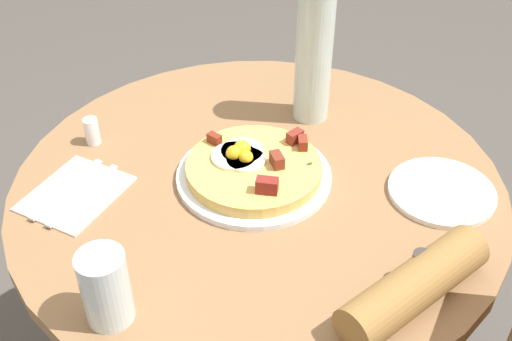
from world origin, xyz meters
name	(u,v)px	position (x,y,z in m)	size (l,w,h in m)	color
dining_table	(258,250)	(0.00, 0.00, 0.57)	(0.88, 0.88, 0.75)	olive
pizza_plate	(254,176)	(0.00, 0.01, 0.76)	(0.28, 0.28, 0.01)	white
breakfast_pizza	(253,166)	(0.00, 0.01, 0.78)	(0.24, 0.24, 0.05)	#D9B157
bread_plate	(442,192)	(0.11, -0.30, 0.76)	(0.19, 0.19, 0.01)	white
napkin	(76,193)	(-0.18, 0.27, 0.75)	(0.17, 0.14, 0.00)	white
fork	(67,188)	(-0.18, 0.28, 0.76)	(0.18, 0.01, 0.01)	silver
knife	(83,195)	(-0.18, 0.25, 0.76)	(0.18, 0.01, 0.01)	silver
water_glass	(106,288)	(-0.37, 0.05, 0.81)	(0.07, 0.07, 0.12)	silver
water_bottle	(315,57)	(0.24, 0.00, 0.89)	(0.07, 0.07, 0.27)	silver
salt_shaker	(92,131)	(-0.04, 0.34, 0.78)	(0.03, 0.03, 0.05)	white
pepper_shaker	(420,268)	(-0.10, -0.32, 0.78)	(0.03, 0.03, 0.06)	#3F3833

